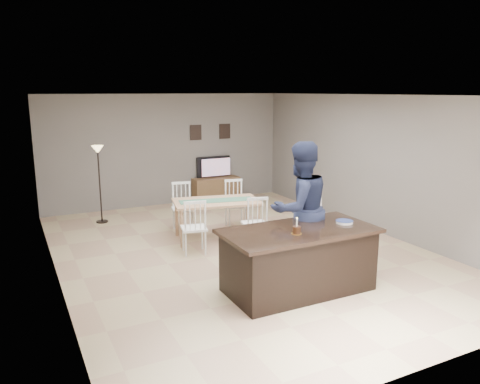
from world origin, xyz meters
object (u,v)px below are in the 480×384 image
dining_table (217,207)px  man (300,209)px  birthday_cake (297,230)px  floor_lamp (98,163)px  television (215,167)px  plate_stack (344,222)px  kitchen_island (298,260)px  tv_console (216,189)px  woman (309,225)px

dining_table → man: bearing=-66.0°
birthday_cake → floor_lamp: size_ratio=0.14×
television → floor_lamp: bearing=15.1°
birthday_cake → floor_lamp: 5.27m
television → plate_stack: bearing=85.5°
kitchen_island → plate_stack: 0.88m
dining_table → birthday_cake: bearing=-79.6°
kitchen_island → television: size_ratio=2.35×
tv_console → man: bearing=-99.3°
birthday_cake → television: bearing=76.9°
woman → man: man is taller
kitchen_island → woman: size_ratio=1.45×
kitchen_island → floor_lamp: 5.22m
television → dining_table: television is taller
man → plate_stack: (0.37, -0.60, -0.10)m
kitchen_island → floor_lamp: floor_lamp is taller
television → dining_table: size_ratio=0.44×
plate_stack → floor_lamp: floor_lamp is taller
dining_table → floor_lamp: floor_lamp is taller
kitchen_island → plate_stack: plate_stack is taller
television → man: size_ratio=0.45×
television → man: bearing=80.8°
man → kitchen_island: bearing=52.7°
man → dining_table: size_ratio=0.99×
birthday_cake → woman: bearing=45.5°
television → birthday_cake: (-1.35, -5.80, 0.09)m
television → dining_table: (-1.27, -2.97, -0.24)m
man → birthday_cake: bearing=50.6°
tv_console → birthday_cake: bearing=-103.3°
kitchen_island → woman: 0.83m
dining_table → floor_lamp: size_ratio=1.25×
tv_console → plate_stack: bearing=-94.6°
television → floor_lamp: floor_lamp is taller
television → floor_lamp: size_ratio=0.55×
tv_console → dining_table: bearing=-113.7°
kitchen_island → woman: bearing=45.1°
tv_console → floor_lamp: bearing=-166.1°
woman → plate_stack: size_ratio=5.96×
television → birthday_cake: 5.96m
television → plate_stack: 5.70m
kitchen_island → television: bearing=78.0°
man → plate_stack: size_ratio=8.21×
kitchen_island → dining_table: dining_table is taller
television → plate_stack: size_ratio=3.67×
tv_console → floor_lamp: 3.26m
woman → television: bearing=-85.9°
floor_lamp → tv_console: bearing=13.9°
plate_stack → television: bearing=85.5°
television → woman: bearing=82.7°
kitchen_island → tv_console: bearing=77.8°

